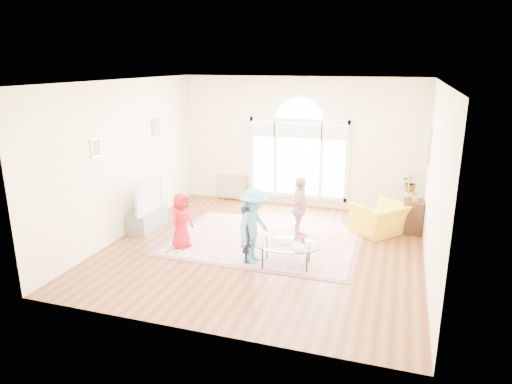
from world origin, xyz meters
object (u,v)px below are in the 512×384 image
(tv_console, at_px, (147,219))
(television, at_px, (146,196))
(armchair, at_px, (380,219))
(area_rug, at_px, (265,240))
(coffee_table, at_px, (286,245))

(tv_console, distance_m, television, 0.53)
(armchair, bearing_deg, tv_console, -35.25)
(area_rug, height_order, armchair, armchair)
(television, bearing_deg, area_rug, 1.96)
(tv_console, distance_m, armchair, 5.03)
(tv_console, height_order, coffee_table, coffee_table)
(television, relative_size, armchair, 1.10)
(coffee_table, bearing_deg, television, 158.59)
(area_rug, bearing_deg, armchair, 27.94)
(area_rug, distance_m, armchair, 2.51)
(area_rug, xyz_separation_m, television, (-2.66, -0.09, 0.73))
(coffee_table, bearing_deg, tv_console, 158.62)
(tv_console, height_order, television, television)
(tv_console, bearing_deg, armchair, 14.51)
(tv_console, xyz_separation_m, armchair, (4.87, 1.26, 0.12))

